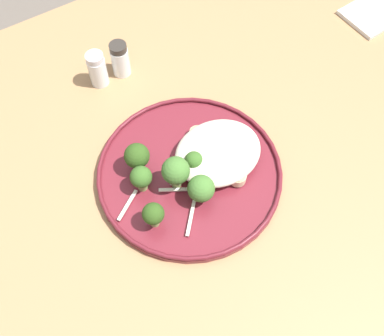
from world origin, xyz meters
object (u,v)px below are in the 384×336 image
object	(u,v)px
dinner_plate	(192,172)
seared_scallop_on_noodles	(229,155)
folded_napkin	(380,10)
broccoli_floret_rear_charred	(137,156)
seared_scallop_large_seared	(224,140)
broccoli_floret_beside_noodles	(176,171)
broccoli_floret_near_rim	(194,161)
pepper_shaker	(120,59)
seared_scallop_rear_pale	(238,177)
seared_scallop_tiny_bay	(197,134)
broccoli_floret_center_pile	(141,178)
broccoli_floret_tall_stalk	(201,189)
salt_shaker	(97,69)
seared_scallop_tilted_round	(223,166)
seared_scallop_half_hidden	(187,165)
broccoli_floret_front_edge	(153,214)
seared_scallop_left_edge	(208,167)

from	to	relation	value
dinner_plate	seared_scallop_on_noodles	world-z (taller)	seared_scallop_on_noodles
folded_napkin	broccoli_floret_rear_charred	bearing A→B (deg)	-173.12
seared_scallop_large_seared	broccoli_floret_beside_noodles	size ratio (longest dim) A/B	0.47
broccoli_floret_near_rim	folded_napkin	size ratio (longest dim) A/B	0.29
broccoli_floret_near_rim	pepper_shaker	xyz separation A→B (m)	(0.00, 0.25, -0.00)
seared_scallop_rear_pale	seared_scallop_large_seared	world-z (taller)	seared_scallop_rear_pale
seared_scallop_tiny_bay	broccoli_floret_beside_noodles	distance (m)	0.10
broccoli_floret_center_pile	seared_scallop_large_seared	bearing A→B (deg)	0.64
seared_scallop_large_seared	broccoli_floret_tall_stalk	distance (m)	0.11
broccoli_floret_center_pile	folded_napkin	world-z (taller)	broccoli_floret_center_pile
broccoli_floret_near_rim	salt_shaker	size ratio (longest dim) A/B	0.66
seared_scallop_tiny_bay	broccoli_floret_center_pile	world-z (taller)	broccoli_floret_center_pile
broccoli_floret_beside_noodles	seared_scallop_rear_pale	bearing A→B (deg)	-28.10
seared_scallop_tilted_round	seared_scallop_half_hidden	xyz separation A→B (m)	(-0.05, 0.03, -0.00)
dinner_plate	salt_shaker	bearing A→B (deg)	98.97
seared_scallop_rear_pale	pepper_shaker	world-z (taller)	pepper_shaker
seared_scallop_rear_pale	broccoli_floret_near_rim	bearing A→B (deg)	131.79
seared_scallop_rear_pale	broccoli_floret_rear_charred	xyz separation A→B (m)	(-0.12, 0.10, 0.02)
broccoli_floret_near_rim	folded_napkin	xyz separation A→B (m)	(0.51, 0.12, -0.03)
pepper_shaker	broccoli_floret_front_edge	bearing A→B (deg)	-108.49
broccoli_floret_tall_stalk	folded_napkin	size ratio (longest dim) A/B	0.34
broccoli_floret_center_pile	seared_scallop_rear_pale	bearing A→B (deg)	-27.61
seared_scallop_rear_pale	broccoli_floret_front_edge	xyz separation A→B (m)	(-0.14, 0.01, 0.02)
dinner_plate	pepper_shaker	bearing A→B (deg)	88.84
seared_scallop_rear_pale	broccoli_floret_front_edge	distance (m)	0.14
seared_scallop_left_edge	broccoli_floret_beside_noodles	size ratio (longest dim) A/B	0.39
seared_scallop_large_seared	folded_napkin	distance (m)	0.45
broccoli_floret_front_edge	broccoli_floret_tall_stalk	world-z (taller)	broccoli_floret_tall_stalk
seared_scallop_tiny_bay	broccoli_floret_center_pile	bearing A→B (deg)	-164.30
broccoli_floret_front_edge	broccoli_floret_beside_noodles	xyz separation A→B (m)	(0.06, 0.04, 0.01)
broccoli_floret_near_rim	broccoli_floret_tall_stalk	distance (m)	0.05
seared_scallop_half_hidden	broccoli_floret_tall_stalk	bearing A→B (deg)	-99.17
seared_scallop_on_noodles	seared_scallop_left_edge	bearing A→B (deg)	-179.57
dinner_plate	seared_scallop_left_edge	size ratio (longest dim) A/B	11.28
pepper_shaker	broccoli_floret_rear_charred	bearing A→B (deg)	-110.10
seared_scallop_left_edge	broccoli_floret_near_rim	size ratio (longest dim) A/B	0.58
seared_scallop_left_edge	broccoli_floret_rear_charred	xyz separation A→B (m)	(-0.09, 0.06, 0.02)
dinner_plate	salt_shaker	distance (m)	0.25
seared_scallop_half_hidden	broccoli_floret_near_rim	xyz separation A→B (m)	(0.01, -0.01, 0.02)
seared_scallop_tiny_bay	seared_scallop_tilted_round	world-z (taller)	seared_scallop_tilted_round
seared_scallop_rear_pale	seared_scallop_left_edge	bearing A→B (deg)	125.28
broccoli_floret_rear_charred	broccoli_floret_tall_stalk	size ratio (longest dim) A/B	1.09
dinner_plate	seared_scallop_tiny_bay	bearing A→B (deg)	50.24
broccoli_floret_rear_charred	seared_scallop_left_edge	bearing A→B (deg)	-34.15
broccoli_floret_near_rim	broccoli_floret_rear_charred	xyz separation A→B (m)	(-0.07, 0.05, 0.01)
seared_scallop_large_seared	broccoli_floret_near_rim	world-z (taller)	broccoli_floret_near_rim
seared_scallop_half_hidden	broccoli_floret_rear_charred	size ratio (longest dim) A/B	0.58
seared_scallop_left_edge	seared_scallop_tilted_round	bearing A→B (deg)	-30.29
seared_scallop_on_noodles	broccoli_floret_tall_stalk	xyz separation A→B (m)	(-0.07, -0.04, 0.02)
broccoli_floret_rear_charred	seared_scallop_tiny_bay	bearing A→B (deg)	0.25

